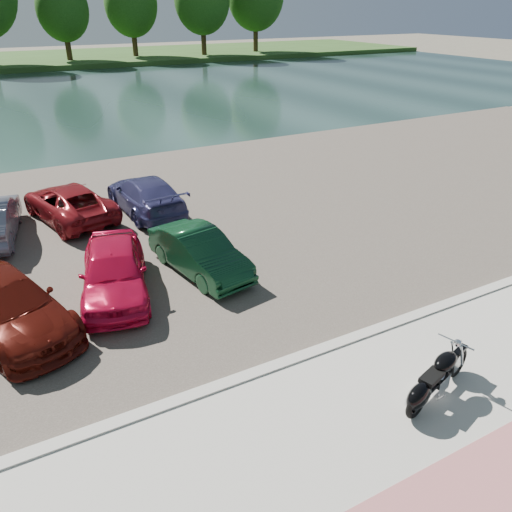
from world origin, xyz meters
The scene contains 13 objects.
ground centered at (0.00, 0.00, 0.00)m, with size 200.00×200.00×0.00m, color #595447.
promenade centered at (0.00, -1.00, 0.05)m, with size 60.00×6.00×0.10m, color #B4B0A9.
pink_path centered at (0.00, -2.50, 0.10)m, with size 60.00×2.00×0.01m, color #AC6167.
kerb centered at (0.00, 2.00, 0.07)m, with size 60.00×0.30×0.14m, color #B4B0A9.
parking_lot centered at (0.00, 11.00, 0.02)m, with size 60.00×18.00×0.04m, color #443D37.
river centered at (0.00, 40.00, 0.00)m, with size 120.00×40.00×0.00m, color #1B312D.
far_bank centered at (0.00, 72.00, 0.30)m, with size 120.00×24.00×0.60m, color #244117.
motorcycle centered at (0.98, -0.34, 0.56)m, with size 2.28×0.98×1.05m.
car_3 centered at (-6.05, 6.28, 0.72)m, with size 1.91×4.70×1.36m, color #4C100A.
car_4 centered at (-3.40, 6.74, 0.75)m, with size 1.69×4.19×1.43m, color #C50D38.
car_5 centered at (-0.91, 6.82, 0.67)m, with size 1.34×3.84×1.26m, color #0E351D.
car_10 centered at (-3.50, 12.79, 0.67)m, with size 2.10×4.55×1.26m, color maroon.
car_11 centered at (-0.84, 12.17, 0.72)m, with size 1.89×4.65×1.35m, color navy.
Camera 1 is at (-5.62, -5.29, 7.10)m, focal length 35.00 mm.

